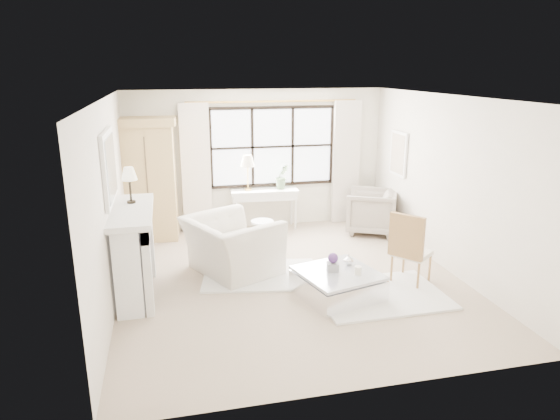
# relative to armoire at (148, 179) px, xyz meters

# --- Properties ---
(floor) EXTENTS (5.50, 5.50, 0.00)m
(floor) POSITION_rel_armoire_xyz_m (2.09, -2.45, -1.14)
(floor) COLOR tan
(floor) RESTS_ON ground
(ceiling) EXTENTS (5.50, 5.50, 0.00)m
(ceiling) POSITION_rel_armoire_xyz_m (2.09, -2.45, 1.56)
(ceiling) COLOR white
(ceiling) RESTS_ON ground
(wall_back) EXTENTS (5.00, 0.00, 5.00)m
(wall_back) POSITION_rel_armoire_xyz_m (2.09, 0.30, 0.21)
(wall_back) COLOR white
(wall_back) RESTS_ON ground
(wall_front) EXTENTS (5.00, 0.00, 5.00)m
(wall_front) POSITION_rel_armoire_xyz_m (2.09, -5.20, 0.21)
(wall_front) COLOR silver
(wall_front) RESTS_ON ground
(wall_left) EXTENTS (0.00, 5.50, 5.50)m
(wall_left) POSITION_rel_armoire_xyz_m (-0.41, -2.45, 0.21)
(wall_left) COLOR beige
(wall_left) RESTS_ON ground
(wall_right) EXTENTS (0.00, 5.50, 5.50)m
(wall_right) POSITION_rel_armoire_xyz_m (4.59, -2.45, 0.21)
(wall_right) COLOR beige
(wall_right) RESTS_ON ground
(window_pane) EXTENTS (2.40, 0.02, 1.50)m
(window_pane) POSITION_rel_armoire_xyz_m (2.39, 0.28, 0.46)
(window_pane) COLOR silver
(window_pane) RESTS_ON wall_back
(window_frame) EXTENTS (2.50, 0.04, 1.50)m
(window_frame) POSITION_rel_armoire_xyz_m (2.39, 0.27, 0.46)
(window_frame) COLOR black
(window_frame) RESTS_ON wall_back
(curtain_rod) EXTENTS (3.30, 0.04, 0.04)m
(curtain_rod) POSITION_rel_armoire_xyz_m (2.39, 0.22, 1.33)
(curtain_rod) COLOR #BF8F42
(curtain_rod) RESTS_ON wall_back
(curtain_left) EXTENTS (0.55, 0.10, 2.47)m
(curtain_left) POSITION_rel_armoire_xyz_m (0.89, 0.20, 0.10)
(curtain_left) COLOR white
(curtain_left) RESTS_ON ground
(curtain_right) EXTENTS (0.55, 0.10, 2.47)m
(curtain_right) POSITION_rel_armoire_xyz_m (3.89, 0.20, 0.10)
(curtain_right) COLOR beige
(curtain_right) RESTS_ON ground
(fireplace) EXTENTS (0.58, 1.66, 1.26)m
(fireplace) POSITION_rel_armoire_xyz_m (-0.18, -2.45, -0.49)
(fireplace) COLOR silver
(fireplace) RESTS_ON ground
(mirror_frame) EXTENTS (0.05, 1.15, 0.95)m
(mirror_frame) POSITION_rel_armoire_xyz_m (-0.38, -2.45, 0.70)
(mirror_frame) COLOR white
(mirror_frame) RESTS_ON wall_left
(mirror_glass) EXTENTS (0.02, 1.00, 0.80)m
(mirror_glass) POSITION_rel_armoire_xyz_m (-0.35, -2.45, 0.70)
(mirror_glass) COLOR silver
(mirror_glass) RESTS_ON wall_left
(art_frame) EXTENTS (0.04, 0.62, 0.82)m
(art_frame) POSITION_rel_armoire_xyz_m (4.56, -0.75, 0.41)
(art_frame) COLOR white
(art_frame) RESTS_ON wall_right
(art_canvas) EXTENTS (0.01, 0.52, 0.72)m
(art_canvas) POSITION_rel_armoire_xyz_m (4.54, -0.75, 0.41)
(art_canvas) COLOR #BEAB93
(art_canvas) RESTS_ON wall_right
(mantel_lamp) EXTENTS (0.22, 0.22, 0.51)m
(mantel_lamp) POSITION_rel_armoire_xyz_m (-0.16, -2.14, 0.51)
(mantel_lamp) COLOR black
(mantel_lamp) RESTS_ON fireplace
(armoire) EXTENTS (1.17, 0.78, 2.24)m
(armoire) POSITION_rel_armoire_xyz_m (0.00, 0.00, 0.00)
(armoire) COLOR tan
(armoire) RESTS_ON floor
(console_table) EXTENTS (1.33, 0.54, 0.80)m
(console_table) POSITION_rel_armoire_xyz_m (2.18, 0.08, -0.74)
(console_table) COLOR white
(console_table) RESTS_ON floor
(console_lamp) EXTENTS (0.28, 0.28, 0.69)m
(console_lamp) POSITION_rel_armoire_xyz_m (1.86, 0.10, 0.22)
(console_lamp) COLOR #AE883C
(console_lamp) RESTS_ON console_table
(orchid_plant) EXTENTS (0.30, 0.26, 0.49)m
(orchid_plant) POSITION_rel_armoire_xyz_m (2.53, 0.06, -0.10)
(orchid_plant) COLOR #536E49
(orchid_plant) RESTS_ON console_table
(side_table) EXTENTS (0.40, 0.40, 0.51)m
(side_table) POSITION_rel_armoire_xyz_m (1.93, -1.00, -0.81)
(side_table) COLOR white
(side_table) RESTS_ON floor
(rug_left) EXTENTS (1.92, 1.51, 0.03)m
(rug_left) POSITION_rel_armoire_xyz_m (1.66, -2.20, -1.12)
(rug_left) COLOR silver
(rug_left) RESTS_ON floor
(rug_right) EXTENTS (1.78, 1.35, 0.03)m
(rug_right) POSITION_rel_armoire_xyz_m (3.17, -3.27, -1.12)
(rug_right) COLOR white
(rug_right) RESTS_ON floor
(club_armchair) EXTENTS (1.64, 1.72, 0.87)m
(club_armchair) POSITION_rel_armoire_xyz_m (1.26, -1.95, -0.70)
(club_armchair) COLOR beige
(club_armchair) RESTS_ON floor
(wingback_chair) EXTENTS (1.22, 1.21, 0.83)m
(wingback_chair) POSITION_rel_armoire_xyz_m (4.15, -0.59, -0.72)
(wingback_chair) COLOR gray
(wingback_chair) RESTS_ON floor
(french_chair) EXTENTS (0.68, 0.68, 1.08)m
(french_chair) POSITION_rel_armoire_xyz_m (3.78, -2.94, -0.83)
(french_chair) COLOR #AA7B47
(french_chair) RESTS_ON floor
(coffee_table) EXTENTS (1.22, 1.22, 0.38)m
(coffee_table) POSITION_rel_armoire_xyz_m (2.58, -3.16, -0.96)
(coffee_table) COLOR white
(coffee_table) RESTS_ON floor
(planter_box) EXTENTS (0.18, 0.18, 0.12)m
(planter_box) POSITION_rel_armoire_xyz_m (2.51, -3.11, -0.70)
(planter_box) COLOR gray
(planter_box) RESTS_ON coffee_table
(planter_flowers) EXTENTS (0.14, 0.14, 0.14)m
(planter_flowers) POSITION_rel_armoire_xyz_m (2.51, -3.11, -0.57)
(planter_flowers) COLOR #4B2967
(planter_flowers) RESTS_ON planter_box
(pillar_candle) EXTENTS (0.10, 0.10, 0.12)m
(pillar_candle) POSITION_rel_armoire_xyz_m (2.80, -3.31, -0.70)
(pillar_candle) COLOR silver
(pillar_candle) RESTS_ON coffee_table
(coffee_vase) EXTENTS (0.18, 0.18, 0.15)m
(coffee_vase) POSITION_rel_armoire_xyz_m (2.81, -2.95, -0.69)
(coffee_vase) COLOR silver
(coffee_vase) RESTS_ON coffee_table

